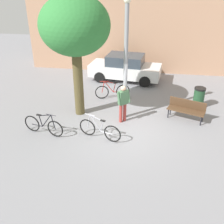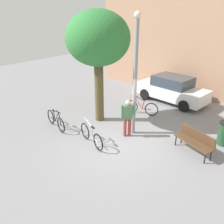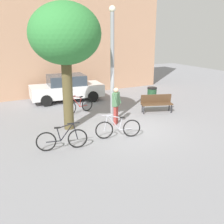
{
  "view_description": "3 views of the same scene",
  "coord_description": "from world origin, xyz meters",
  "px_view_note": "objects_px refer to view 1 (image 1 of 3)",
  "views": [
    {
      "loc": [
        0.93,
        -9.19,
        5.75
      ],
      "look_at": [
        -0.51,
        0.39,
        0.65
      ],
      "focal_mm": 42.09,
      "sensor_mm": 36.0,
      "label": 1
    },
    {
      "loc": [
        5.05,
        -6.5,
        5.06
      ],
      "look_at": [
        -0.7,
        0.51,
        1.08
      ],
      "focal_mm": 37.14,
      "sensor_mm": 36.0,
      "label": 2
    },
    {
      "loc": [
        -5.96,
        -9.45,
        4.09
      ],
      "look_at": [
        -0.46,
        0.51,
        0.7
      ],
      "focal_mm": 44.33,
      "sensor_mm": 36.0,
      "label": 3
    }
  ],
  "objects_px": {
    "plaza_tree": "(75,27)",
    "trash_bin": "(199,97)",
    "lamppost": "(126,58)",
    "bicycle_black": "(44,126)",
    "person_by_lamppost": "(123,101)",
    "park_bench": "(187,108)",
    "bicycle_red": "(112,91)",
    "parked_car_white": "(125,68)",
    "bicycle_silver": "(99,130)"
  },
  "relations": [
    {
      "from": "lamppost",
      "to": "trash_bin",
      "type": "bearing_deg",
      "value": 24.57
    },
    {
      "from": "park_bench",
      "to": "plaza_tree",
      "type": "relative_size",
      "value": 0.32
    },
    {
      "from": "person_by_lamppost",
      "to": "bicycle_red",
      "type": "bearing_deg",
      "value": 108.93
    },
    {
      "from": "bicycle_silver",
      "to": "trash_bin",
      "type": "bearing_deg",
      "value": 39.23
    },
    {
      "from": "plaza_tree",
      "to": "bicycle_black",
      "type": "bearing_deg",
      "value": -116.45
    },
    {
      "from": "person_by_lamppost",
      "to": "bicycle_silver",
      "type": "relative_size",
      "value": 0.96
    },
    {
      "from": "bicycle_black",
      "to": "parked_car_white",
      "type": "xyz_separation_m",
      "value": [
        2.58,
        6.6,
        0.39
      ]
    },
    {
      "from": "bicycle_silver",
      "to": "lamppost",
      "type": "bearing_deg",
      "value": 67.27
    },
    {
      "from": "bicycle_red",
      "to": "plaza_tree",
      "type": "bearing_deg",
      "value": -123.09
    },
    {
      "from": "lamppost",
      "to": "bicycle_black",
      "type": "bearing_deg",
      "value": -148.39
    },
    {
      "from": "park_bench",
      "to": "bicycle_silver",
      "type": "height_order",
      "value": "bicycle_silver"
    },
    {
      "from": "plaza_tree",
      "to": "trash_bin",
      "type": "relative_size",
      "value": 5.19
    },
    {
      "from": "lamppost",
      "to": "parked_car_white",
      "type": "xyz_separation_m",
      "value": [
        -0.48,
        4.72,
        -1.97
      ]
    },
    {
      "from": "bicycle_black",
      "to": "bicycle_silver",
      "type": "xyz_separation_m",
      "value": [
        2.27,
        0.01,
        0.0
      ]
    },
    {
      "from": "lamppost",
      "to": "bicycle_red",
      "type": "bearing_deg",
      "value": 113.27
    },
    {
      "from": "park_bench",
      "to": "bicycle_red",
      "type": "height_order",
      "value": "bicycle_red"
    },
    {
      "from": "plaza_tree",
      "to": "bicycle_red",
      "type": "distance_m",
      "value": 4.16
    },
    {
      "from": "bicycle_black",
      "to": "bicycle_red",
      "type": "bearing_deg",
      "value": 60.18
    },
    {
      "from": "bicycle_black",
      "to": "bicycle_silver",
      "type": "relative_size",
      "value": 1.02
    },
    {
      "from": "lamppost",
      "to": "bicycle_red",
      "type": "xyz_separation_m",
      "value": [
        -0.85,
        1.97,
        -2.36
      ]
    },
    {
      "from": "park_bench",
      "to": "bicycle_red",
      "type": "distance_m",
      "value": 3.97
    },
    {
      "from": "lamppost",
      "to": "person_by_lamppost",
      "type": "bearing_deg",
      "value": -94.89
    },
    {
      "from": "lamppost",
      "to": "park_bench",
      "type": "xyz_separation_m",
      "value": [
        2.71,
        0.22,
        -2.2
      ]
    },
    {
      "from": "bicycle_silver",
      "to": "parked_car_white",
      "type": "xyz_separation_m",
      "value": [
        0.3,
        6.58,
        0.39
      ]
    },
    {
      "from": "bicycle_red",
      "to": "bicycle_black",
      "type": "height_order",
      "value": "same"
    },
    {
      "from": "lamppost",
      "to": "bicycle_red",
      "type": "distance_m",
      "value": 3.19
    },
    {
      "from": "bicycle_red",
      "to": "trash_bin",
      "type": "xyz_separation_m",
      "value": [
        4.27,
        -0.41,
        0.12
      ]
    },
    {
      "from": "bicycle_red",
      "to": "bicycle_black",
      "type": "relative_size",
      "value": 0.99
    },
    {
      "from": "plaza_tree",
      "to": "bicycle_silver",
      "type": "xyz_separation_m",
      "value": [
        1.3,
        -1.95,
        -3.5
      ]
    },
    {
      "from": "bicycle_silver",
      "to": "parked_car_white",
      "type": "relative_size",
      "value": 0.4
    },
    {
      "from": "plaza_tree",
      "to": "bicycle_red",
      "type": "xyz_separation_m",
      "value": [
        1.23,
        1.89,
        -3.5
      ]
    },
    {
      "from": "person_by_lamppost",
      "to": "trash_bin",
      "type": "relative_size",
      "value": 1.68
    },
    {
      "from": "trash_bin",
      "to": "bicycle_silver",
      "type": "bearing_deg",
      "value": -140.77
    },
    {
      "from": "park_bench",
      "to": "trash_bin",
      "type": "height_order",
      "value": "trash_bin"
    },
    {
      "from": "bicycle_silver",
      "to": "person_by_lamppost",
      "type": "bearing_deg",
      "value": 62.97
    },
    {
      "from": "park_bench",
      "to": "bicycle_black",
      "type": "bearing_deg",
      "value": -160.0
    },
    {
      "from": "lamppost",
      "to": "plaza_tree",
      "type": "height_order",
      "value": "plaza_tree"
    },
    {
      "from": "plaza_tree",
      "to": "bicycle_red",
      "type": "bearing_deg",
      "value": 56.91
    },
    {
      "from": "bicycle_black",
      "to": "parked_car_white",
      "type": "height_order",
      "value": "parked_car_white"
    },
    {
      "from": "trash_bin",
      "to": "park_bench",
      "type": "bearing_deg",
      "value": -117.87
    },
    {
      "from": "parked_car_white",
      "to": "trash_bin",
      "type": "height_order",
      "value": "parked_car_white"
    },
    {
      "from": "person_by_lamppost",
      "to": "plaza_tree",
      "type": "height_order",
      "value": "plaza_tree"
    },
    {
      "from": "bicycle_red",
      "to": "bicycle_silver",
      "type": "relative_size",
      "value": 1.0
    },
    {
      "from": "person_by_lamppost",
      "to": "bicycle_silver",
      "type": "height_order",
      "value": "person_by_lamppost"
    },
    {
      "from": "lamppost",
      "to": "bicycle_silver",
      "type": "distance_m",
      "value": 3.11
    },
    {
      "from": "lamppost",
      "to": "parked_car_white",
      "type": "height_order",
      "value": "lamppost"
    },
    {
      "from": "parked_car_white",
      "to": "lamppost",
      "type": "bearing_deg",
      "value": -84.21
    },
    {
      "from": "plaza_tree",
      "to": "trash_bin",
      "type": "distance_m",
      "value": 6.63
    },
    {
      "from": "person_by_lamppost",
      "to": "bicycle_black",
      "type": "distance_m",
      "value": 3.41
    },
    {
      "from": "bicycle_black",
      "to": "trash_bin",
      "type": "height_order",
      "value": "trash_bin"
    }
  ]
}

